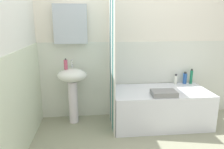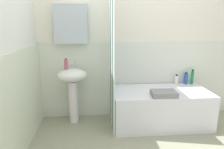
{
  "view_description": "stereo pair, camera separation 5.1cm",
  "coord_description": "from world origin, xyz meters",
  "px_view_note": "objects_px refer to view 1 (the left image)",
  "views": [
    {
      "loc": [
        -0.76,
        -2.04,
        1.51
      ],
      "look_at": [
        -0.46,
        0.85,
        0.78
      ],
      "focal_mm": 34.23,
      "sensor_mm": 36.0,
      "label": 1
    },
    {
      "loc": [
        -0.71,
        -2.04,
        1.51
      ],
      "look_at": [
        -0.46,
        0.85,
        0.78
      ],
      "focal_mm": 34.23,
      "sensor_mm": 36.0,
      "label": 2
    }
  ],
  "objects_px": {
    "soap_dispenser": "(66,64)",
    "body_wash_bottle": "(176,79)",
    "bathtub": "(160,107)",
    "towel_folded": "(164,93)",
    "conditioner_bottle": "(191,77)",
    "sink": "(72,84)",
    "shampoo_bottle": "(185,78)"
  },
  "relations": [
    {
      "from": "body_wash_bottle",
      "to": "towel_folded",
      "type": "xyz_separation_m",
      "value": [
        -0.38,
        -0.52,
        -0.04
      ]
    },
    {
      "from": "sink",
      "to": "conditioner_bottle",
      "type": "bearing_deg",
      "value": 3.53
    },
    {
      "from": "sink",
      "to": "soap_dispenser",
      "type": "bearing_deg",
      "value": -167.82
    },
    {
      "from": "shampoo_bottle",
      "to": "bathtub",
      "type": "bearing_deg",
      "value": -149.08
    },
    {
      "from": "soap_dispenser",
      "to": "towel_folded",
      "type": "bearing_deg",
      "value": -16.11
    },
    {
      "from": "conditioner_bottle",
      "to": "body_wash_bottle",
      "type": "bearing_deg",
      "value": 179.7
    },
    {
      "from": "soap_dispenser",
      "to": "body_wash_bottle",
      "type": "bearing_deg",
      "value": 4.51
    },
    {
      "from": "bathtub",
      "to": "towel_folded",
      "type": "distance_m",
      "value": 0.38
    },
    {
      "from": "bathtub",
      "to": "towel_folded",
      "type": "height_order",
      "value": "towel_folded"
    },
    {
      "from": "sink",
      "to": "soap_dispenser",
      "type": "distance_m",
      "value": 0.3
    },
    {
      "from": "shampoo_bottle",
      "to": "sink",
      "type": "bearing_deg",
      "value": -175.93
    },
    {
      "from": "soap_dispenser",
      "to": "bathtub",
      "type": "relative_size",
      "value": 0.11
    },
    {
      "from": "soap_dispenser",
      "to": "towel_folded",
      "type": "height_order",
      "value": "soap_dispenser"
    },
    {
      "from": "sink",
      "to": "towel_folded",
      "type": "distance_m",
      "value": 1.32
    },
    {
      "from": "bathtub",
      "to": "conditioner_bottle",
      "type": "height_order",
      "value": "conditioner_bottle"
    },
    {
      "from": "bathtub",
      "to": "shampoo_bottle",
      "type": "height_order",
      "value": "shampoo_bottle"
    },
    {
      "from": "shampoo_bottle",
      "to": "towel_folded",
      "type": "bearing_deg",
      "value": -135.17
    },
    {
      "from": "sink",
      "to": "towel_folded",
      "type": "relative_size",
      "value": 2.51
    },
    {
      "from": "soap_dispenser",
      "to": "bathtub",
      "type": "xyz_separation_m",
      "value": [
        1.37,
        -0.16,
        -0.65
      ]
    },
    {
      "from": "bathtub",
      "to": "conditioner_bottle",
      "type": "relative_size",
      "value": 5.83
    },
    {
      "from": "soap_dispenser",
      "to": "conditioner_bottle",
      "type": "distance_m",
      "value": 1.99
    },
    {
      "from": "bathtub",
      "to": "body_wash_bottle",
      "type": "distance_m",
      "value": 0.56
    },
    {
      "from": "soap_dispenser",
      "to": "conditioner_bottle",
      "type": "relative_size",
      "value": 0.66
    },
    {
      "from": "soap_dispenser",
      "to": "bathtub",
      "type": "distance_m",
      "value": 1.52
    },
    {
      "from": "towel_folded",
      "to": "soap_dispenser",
      "type": "bearing_deg",
      "value": 163.89
    },
    {
      "from": "sink",
      "to": "bathtub",
      "type": "relative_size",
      "value": 0.6
    },
    {
      "from": "conditioner_bottle",
      "to": "towel_folded",
      "type": "xyz_separation_m",
      "value": [
        -0.63,
        -0.52,
        -0.08
      ]
    },
    {
      "from": "soap_dispenser",
      "to": "shampoo_bottle",
      "type": "bearing_deg",
      "value": 4.42
    },
    {
      "from": "sink",
      "to": "towel_folded",
      "type": "height_order",
      "value": "sink"
    },
    {
      "from": "shampoo_bottle",
      "to": "conditioner_bottle",
      "type": "bearing_deg",
      "value": -6.35
    },
    {
      "from": "shampoo_bottle",
      "to": "body_wash_bottle",
      "type": "bearing_deg",
      "value": -176.48
    },
    {
      "from": "conditioner_bottle",
      "to": "sink",
      "type": "bearing_deg",
      "value": -176.47
    }
  ]
}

